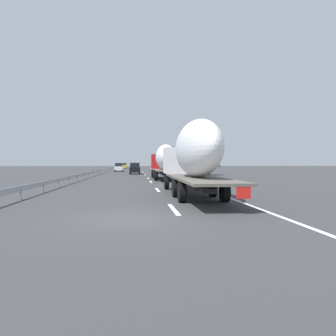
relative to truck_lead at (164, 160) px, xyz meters
name	(u,v)px	position (x,y,z in m)	size (l,w,h in m)	color
ground_plane	(134,175)	(15.04, 3.60, -2.34)	(260.00, 260.00, 0.00)	#38383A
lane_stripe_0	(174,209)	(-22.96, 1.80, -2.33)	(3.20, 0.20, 0.01)	white
lane_stripe_1	(158,190)	(-13.55, 1.80, -2.33)	(3.20, 0.20, 0.01)	white
lane_stripe_2	(151,182)	(-4.03, 1.80, -2.33)	(3.20, 0.20, 0.01)	white
lane_stripe_3	(148,178)	(2.91, 1.80, -2.33)	(3.20, 0.20, 0.01)	white
lane_stripe_4	(145,175)	(14.06, 1.80, -2.33)	(3.20, 0.20, 0.01)	white
lane_stripe_5	(143,172)	(27.21, 1.80, -2.33)	(3.20, 0.20, 0.01)	white
lane_stripe_6	(143,172)	(30.02, 1.80, -2.33)	(3.20, 0.20, 0.01)	white
lane_stripe_7	(141,170)	(45.82, 1.80, -2.33)	(3.20, 0.20, 0.01)	white
edge_line_right	(164,173)	(20.04, -1.90, -2.33)	(110.00, 0.20, 0.01)	white
truck_lead	(164,160)	(0.00, 0.00, 0.00)	(13.53, 2.55, 4.05)	#B21919
truck_trailing	(193,154)	(-18.09, 0.00, 0.14)	(14.07, 2.55, 4.36)	silver
car_silver_hatch	(135,166)	(54.89, 3.55, -1.41)	(4.02, 1.79, 1.83)	#ADB2B7
car_black_suv	(135,168)	(17.68, 3.47, -1.36)	(4.70, 1.85, 1.97)	black
car_yellow_coupe	(124,166)	(68.16, 7.07, -1.41)	(4.19, 1.79, 1.85)	gold
car_white_van	(119,167)	(33.76, 7.04, -1.39)	(4.23, 1.85, 1.89)	white
road_sign	(170,161)	(21.96, -3.10, 0.03)	(0.10, 0.90, 3.45)	gray
tree_0	(185,155)	(39.96, -9.09, 1.49)	(2.55, 2.55, 6.01)	#472D19
tree_1	(173,154)	(42.62, -6.38, 1.89)	(3.92, 3.92, 6.52)	#472D19
tree_2	(209,152)	(12.06, -8.36, 1.39)	(3.68, 3.68, 6.22)	#472D19
guardrail_median	(99,171)	(18.04, 9.60, -1.76)	(94.00, 0.10, 0.76)	#9EA0A5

